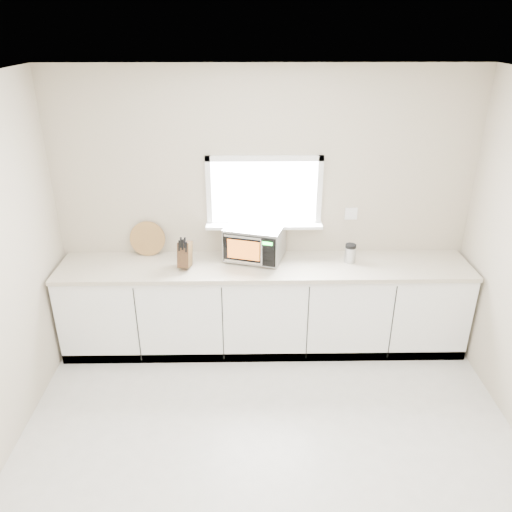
{
  "coord_description": "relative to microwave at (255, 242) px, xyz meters",
  "views": [
    {
      "loc": [
        -0.15,
        -2.56,
        3.03
      ],
      "look_at": [
        -0.08,
        1.55,
        1.08
      ],
      "focal_mm": 35.0,
      "sensor_mm": 36.0,
      "label": 1
    }
  ],
  "objects": [
    {
      "name": "countertop",
      "position": [
        0.09,
        -0.14,
        -0.2
      ],
      "size": [
        3.92,
        0.64,
        0.04
      ],
      "primitive_type": "cube",
      "color": "beige",
      "rests_on": "cabinets"
    },
    {
      "name": "ground",
      "position": [
        0.09,
        -1.83,
        -1.1
      ],
      "size": [
        4.0,
        4.0,
        0.0
      ],
      "primitive_type": "plane",
      "color": "beige",
      "rests_on": "ground"
    },
    {
      "name": "microwave",
      "position": [
        0.0,
        0.0,
        0.0
      ],
      "size": [
        0.62,
        0.54,
        0.34
      ],
      "rotation": [
        0.0,
        0.0,
        -0.29
      ],
      "color": "black",
      "rests_on": "countertop"
    },
    {
      "name": "cabinets",
      "position": [
        0.09,
        -0.13,
        -0.66
      ],
      "size": [
        3.92,
        0.6,
        0.88
      ],
      "primitive_type": "cube",
      "color": "white",
      "rests_on": "ground"
    },
    {
      "name": "knife_block",
      "position": [
        -0.66,
        -0.18,
        -0.04
      ],
      "size": [
        0.13,
        0.24,
        0.33
      ],
      "rotation": [
        0.0,
        0.0,
        -0.12
      ],
      "color": "#4B361B",
      "rests_on": "countertop"
    },
    {
      "name": "coffee_grinder",
      "position": [
        0.91,
        -0.09,
        -0.09
      ],
      "size": [
        0.12,
        0.12,
        0.18
      ],
      "rotation": [
        0.0,
        0.0,
        0.13
      ],
      "color": "#A9ACB0",
      "rests_on": "countertop"
    },
    {
      "name": "back_wall",
      "position": [
        0.09,
        0.16,
        0.27
      ],
      "size": [
        4.0,
        0.17,
        2.7
      ],
      "color": "#B9AF93",
      "rests_on": "ground"
    },
    {
      "name": "cutting_board",
      "position": [
        -1.05,
        0.11,
        -0.01
      ],
      "size": [
        0.34,
        0.08,
        0.34
      ],
      "primitive_type": "cylinder",
      "rotation": [
        1.4,
        0.0,
        0.0
      ],
      "color": "#A26D3E",
      "rests_on": "countertop"
    }
  ]
}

